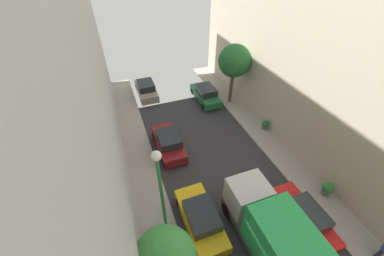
{
  "coord_description": "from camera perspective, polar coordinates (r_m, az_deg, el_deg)",
  "views": [
    {
      "loc": [
        -5.41,
        -2.97,
        12.69
      ],
      "look_at": [
        -0.33,
        10.77,
        0.5
      ],
      "focal_mm": 21.26,
      "sensor_mm": 36.0,
      "label": 1
    }
  ],
  "objects": [
    {
      "name": "potted_plant_5",
      "position": [
        13.44,
        -10.21,
        -25.04
      ],
      "size": [
        0.63,
        0.63,
        0.9
      ],
      "color": "#B2A899",
      "rests_on": "sidewalk_left"
    },
    {
      "name": "parked_car_right_2",
      "position": [
        15.0,
        26.07,
        -19.47
      ],
      "size": [
        1.78,
        4.2,
        1.57
      ],
      "color": "red",
      "rests_on": "ground"
    },
    {
      "name": "lamp_post",
      "position": [
        10.59,
        -7.89,
        -14.29
      ],
      "size": [
        0.44,
        0.44,
        6.22
      ],
      "color": "#26723F",
      "rests_on": "sidewalk_left"
    },
    {
      "name": "parked_car_left_2",
      "position": [
        13.63,
        2.22,
        -21.77
      ],
      "size": [
        1.78,
        4.2,
        1.57
      ],
      "color": "gold",
      "rests_on": "ground"
    },
    {
      "name": "delivery_truck",
      "position": [
        12.58,
        20.38,
        -24.83
      ],
      "size": [
        2.26,
        6.6,
        3.38
      ],
      "color": "#4C4C51",
      "rests_on": "ground"
    },
    {
      "name": "potted_plant_1",
      "position": [
        20.23,
        17.87,
        0.76
      ],
      "size": [
        0.58,
        0.58,
        0.84
      ],
      "color": "slate",
      "rests_on": "sidewalk_right"
    },
    {
      "name": "parked_car_left_4",
      "position": [
        24.34,
        -11.41,
        9.47
      ],
      "size": [
        1.78,
        4.2,
        1.57
      ],
      "color": "gray",
      "rests_on": "ground"
    },
    {
      "name": "potted_plant_4",
      "position": [
        16.99,
        30.87,
        -12.91
      ],
      "size": [
        0.71,
        0.71,
        0.96
      ],
      "color": "slate",
      "rests_on": "sidewalk_right"
    },
    {
      "name": "parked_car_left_3",
      "position": [
        17.49,
        -5.86,
        -3.68
      ],
      "size": [
        1.78,
        4.2,
        1.57
      ],
      "color": "maroon",
      "rests_on": "ground"
    },
    {
      "name": "parked_car_right_3",
      "position": [
        23.08,
        3.42,
        8.45
      ],
      "size": [
        1.78,
        4.2,
        1.57
      ],
      "color": "#1E6638",
      "rests_on": "ground"
    },
    {
      "name": "sidewalk_right",
      "position": [
        16.62,
        33.93,
        -19.72
      ],
      "size": [
        2.0,
        44.0,
        0.15
      ],
      "primitive_type": "cube",
      "color": "gray",
      "rests_on": "ground"
    },
    {
      "name": "street_tree_1",
      "position": [
        21.38,
        10.59,
        16.16
      ],
      "size": [
        2.92,
        2.92,
        5.69
      ],
      "color": "brown",
      "rests_on": "sidewalk_right"
    }
  ]
}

